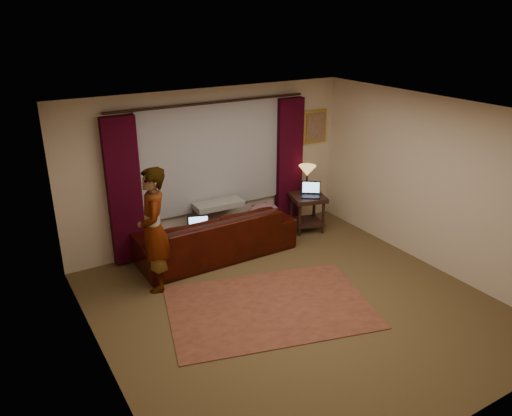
{
  "coord_description": "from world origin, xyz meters",
  "views": [
    {
      "loc": [
        -3.41,
        -4.68,
        3.74
      ],
      "look_at": [
        0.1,
        1.2,
        1.0
      ],
      "focal_mm": 35.0,
      "sensor_mm": 36.0,
      "label": 1
    }
  ],
  "objects": [
    {
      "name": "curtain_rod",
      "position": [
        0.0,
        2.39,
        2.38
      ],
      "size": [
        0.04,
        0.04,
        3.4
      ],
      "primitive_type": "cylinder",
      "color": "black",
      "rests_on": "wall_back"
    },
    {
      "name": "wall_right",
      "position": [
        2.5,
        0.0,
        1.3
      ],
      "size": [
        0.02,
        5.0,
        2.6
      ],
      "primitive_type": "cube",
      "color": "beige",
      "rests_on": "ground"
    },
    {
      "name": "wall_back",
      "position": [
        0.0,
        2.5,
        1.3
      ],
      "size": [
        5.0,
        0.02,
        2.6
      ],
      "primitive_type": "cube",
      "color": "beige",
      "rests_on": "ground"
    },
    {
      "name": "ceiling",
      "position": [
        0.0,
        0.0,
        2.6
      ],
      "size": [
        5.0,
        5.0,
        0.02
      ],
      "primitive_type": "cube",
      "color": "silver",
      "rests_on": "ground"
    },
    {
      "name": "person",
      "position": [
        -1.4,
        1.45,
        0.9
      ],
      "size": [
        0.66,
        0.66,
        1.79
      ],
      "primitive_type": "imported",
      "rotation": [
        0.0,
        0.0,
        -1.87
      ],
      "color": "gray",
      "rests_on": "floor"
    },
    {
      "name": "sofa",
      "position": [
        -0.23,
        1.93,
        0.51
      ],
      "size": [
        2.55,
        1.12,
        1.03
      ],
      "primitive_type": "imported",
      "rotation": [
        0.0,
        0.0,
        3.15
      ],
      "color": "black",
      "rests_on": "floor"
    },
    {
      "name": "floor",
      "position": [
        0.0,
        0.0,
        -0.01
      ],
      "size": [
        5.0,
        5.0,
        0.01
      ],
      "primitive_type": "cube",
      "color": "brown",
      "rests_on": "ground"
    },
    {
      "name": "laptop_sofa",
      "position": [
        -0.58,
        1.78,
        0.63
      ],
      "size": [
        0.44,
        0.45,
        0.24
      ],
      "primitive_type": null,
      "rotation": [
        0.0,
        0.0,
        -0.34
      ],
      "color": "black",
      "rests_on": "sofa"
    },
    {
      "name": "clothing_pile",
      "position": [
        0.61,
        1.81,
        0.63
      ],
      "size": [
        0.55,
        0.44,
        0.23
      ],
      "primitive_type": "ellipsoid",
      "rotation": [
        0.0,
        0.0,
        -0.05
      ],
      "color": "brown",
      "rests_on": "sofa"
    },
    {
      "name": "wall_front",
      "position": [
        0.0,
        -2.5,
        1.3
      ],
      "size": [
        5.0,
        0.02,
        2.6
      ],
      "primitive_type": "cube",
      "color": "beige",
      "rests_on": "ground"
    },
    {
      "name": "end_table",
      "position": [
        1.63,
        1.97,
        0.33
      ],
      "size": [
        0.71,
        0.71,
        0.66
      ],
      "primitive_type": "cube",
      "rotation": [
        0.0,
        0.0,
        -0.28
      ],
      "color": "black",
      "rests_on": "floor"
    },
    {
      "name": "tiffany_lamp",
      "position": [
        1.72,
        2.13,
        0.91
      ],
      "size": [
        0.33,
        0.33,
        0.5
      ],
      "primitive_type": null,
      "rotation": [
        0.0,
        0.0,
        -0.06
      ],
      "color": "olive",
      "rests_on": "end_table"
    },
    {
      "name": "wall_left",
      "position": [
        -2.5,
        0.0,
        1.3
      ],
      "size": [
        0.02,
        5.0,
        2.6
      ],
      "primitive_type": "cube",
      "color": "beige",
      "rests_on": "ground"
    },
    {
      "name": "throw_blanket",
      "position": [
        -0.03,
        2.18,
        1.02
      ],
      "size": [
        0.83,
        0.35,
        0.1
      ],
      "primitive_type": "cube",
      "rotation": [
        0.0,
        0.0,
        -0.03
      ],
      "color": "gray",
      "rests_on": "sofa"
    },
    {
      "name": "drape_right",
      "position": [
        1.5,
        2.39,
        1.18
      ],
      "size": [
        0.5,
        0.14,
        2.3
      ],
      "primitive_type": "cube",
      "color": "#340312",
      "rests_on": "floor"
    },
    {
      "name": "sheer_curtain",
      "position": [
        0.0,
        2.44,
        1.5
      ],
      "size": [
        2.5,
        0.05,
        1.8
      ],
      "primitive_type": "cube",
      "color": "#A1A1A9",
      "rests_on": "wall_back"
    },
    {
      "name": "drape_left",
      "position": [
        -1.5,
        2.39,
        1.18
      ],
      "size": [
        0.5,
        0.14,
        2.3
      ],
      "primitive_type": "cube",
      "color": "#340312",
      "rests_on": "floor"
    },
    {
      "name": "picture_frame",
      "position": [
        2.1,
        2.47,
        1.75
      ],
      "size": [
        0.5,
        0.04,
        0.6
      ],
      "primitive_type": "cube",
      "color": "gold",
      "rests_on": "wall_back"
    },
    {
      "name": "laptop_table",
      "position": [
        1.64,
        1.9,
        0.78
      ],
      "size": [
        0.49,
        0.5,
        0.25
      ],
      "primitive_type": null,
      "rotation": [
        0.0,
        0.0,
        -0.62
      ],
      "color": "black",
      "rests_on": "end_table"
    },
    {
      "name": "area_rug",
      "position": [
        -0.31,
        0.16,
        0.01
      ],
      "size": [
        3.04,
        2.42,
        0.01
      ],
      "primitive_type": "cube",
      "rotation": [
        0.0,
        0.0,
        -0.27
      ],
      "color": "brown",
      "rests_on": "floor"
    }
  ]
}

